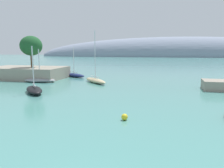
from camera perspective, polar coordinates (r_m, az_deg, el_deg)
shore_outcrop at (r=56.15m, az=-21.39°, el=2.75°), size 17.91×10.78×2.72m
tree_clump_shore at (r=54.50m, az=-20.35°, el=9.30°), size 5.03×5.03×7.25m
distant_ridge at (r=239.23m, az=16.60°, el=6.83°), size 303.59×51.80×40.91m
sailboat_navy_near_shore at (r=56.05m, az=-9.84°, el=2.34°), size 7.49×5.50×7.49m
sailboat_black_mid_mooring at (r=36.62m, az=-19.63°, el=-1.39°), size 5.95×6.60×7.34m
sailboat_grey_outer_mooring at (r=48.54m, az=-18.27°, el=1.00°), size 7.04×3.29×6.94m
sailboat_sand_end_of_line at (r=45.42m, az=-4.37°, el=1.01°), size 6.89×7.37×10.58m
mooring_buoy_yellow at (r=21.34m, az=3.29°, el=-8.57°), size 0.63×0.63×0.63m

